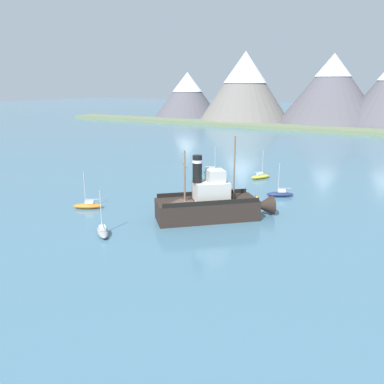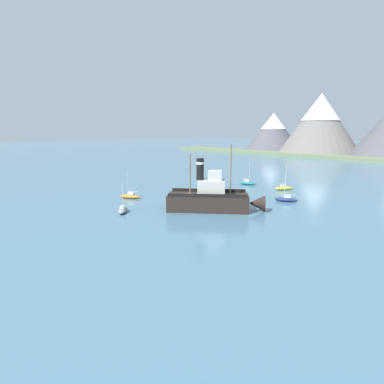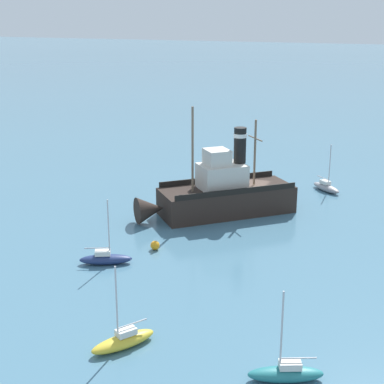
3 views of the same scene
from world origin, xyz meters
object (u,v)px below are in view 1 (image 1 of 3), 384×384
at_px(sailboat_teal, 213,171).
at_px(mooring_buoy, 256,198).
at_px(old_tugboat, 212,204).
at_px(sailboat_orange, 88,205).
at_px(sailboat_navy, 280,194).
at_px(sailboat_grey, 103,231).
at_px(sailboat_yellow, 261,176).

xyz_separation_m(sailboat_teal, mooring_buoy, (13.44, -12.52, -0.07)).
bearing_deg(mooring_buoy, old_tugboat, -99.80).
bearing_deg(sailboat_teal, sailboat_orange, -98.37).
relative_size(sailboat_teal, sailboat_orange, 1.00).
distance_m(old_tugboat, sailboat_navy, 14.24).
relative_size(sailboat_orange, mooring_buoy, 6.86).
bearing_deg(mooring_buoy, sailboat_grey, -114.00).
xyz_separation_m(sailboat_orange, mooring_buoy, (17.42, 14.56, -0.07)).
bearing_deg(sailboat_navy, old_tugboat, -105.68).
height_order(sailboat_yellow, sailboat_orange, same).
distance_m(sailboat_teal, sailboat_navy, 17.85).
bearing_deg(sailboat_teal, sailboat_grey, -82.75).
relative_size(old_tugboat, sailboat_orange, 2.60).
bearing_deg(sailboat_orange, sailboat_navy, 43.18).
relative_size(old_tugboat, sailboat_yellow, 2.60).
xyz_separation_m(sailboat_grey, sailboat_orange, (-8.21, 6.13, 0.00)).
bearing_deg(mooring_buoy, sailboat_yellow, 109.17).
xyz_separation_m(sailboat_grey, sailboat_navy, (11.34, 24.48, 0.00)).
height_order(sailboat_teal, mooring_buoy, sailboat_teal).
bearing_deg(sailboat_grey, mooring_buoy, 66.00).
relative_size(sailboat_yellow, sailboat_navy, 1.00).
relative_size(sailboat_yellow, mooring_buoy, 6.86).
bearing_deg(mooring_buoy, sailboat_navy, 60.64).
relative_size(sailboat_grey, sailboat_teal, 1.00).
distance_m(sailboat_yellow, sailboat_orange, 30.44).
bearing_deg(sailboat_grey, sailboat_navy, 65.14).
bearing_deg(sailboat_orange, sailboat_teal, 81.63).
bearing_deg(sailboat_navy, sailboat_yellow, 125.78).
xyz_separation_m(sailboat_grey, mooring_buoy, (9.22, 20.70, -0.07)).
distance_m(old_tugboat, sailboat_teal, 25.31).
distance_m(sailboat_grey, mooring_buoy, 22.65).
relative_size(sailboat_yellow, sailboat_orange, 1.00).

